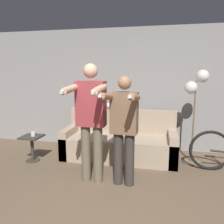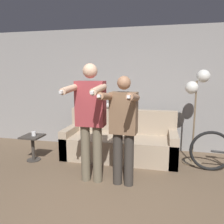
{
  "view_description": "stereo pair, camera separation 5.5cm",
  "coord_description": "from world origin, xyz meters",
  "px_view_note": "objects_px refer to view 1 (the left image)",
  "views": [
    {
      "loc": [
        0.62,
        -1.73,
        1.63
      ],
      "look_at": [
        -0.11,
        1.8,
        1.01
      ],
      "focal_mm": 35.0,
      "sensor_mm": 36.0,
      "label": 1
    },
    {
      "loc": [
        0.68,
        -1.72,
        1.63
      ],
      "look_at": [
        -0.11,
        1.8,
        1.01
      ],
      "focal_mm": 35.0,
      "sensor_mm": 36.0,
      "label": 2
    }
  ],
  "objects_px": {
    "cat": "(113,105)",
    "floor_lamp": "(196,91)",
    "person_left": "(91,116)",
    "side_table": "(32,143)",
    "cup": "(33,134)",
    "couch": "(119,143)",
    "person_right": "(124,125)"
  },
  "relations": [
    {
      "from": "floor_lamp",
      "to": "cat",
      "type": "bearing_deg",
      "value": 170.05
    },
    {
      "from": "person_right",
      "to": "cat",
      "type": "relative_size",
      "value": 3.43
    },
    {
      "from": "cat",
      "to": "cup",
      "type": "bearing_deg",
      "value": -149.71
    },
    {
      "from": "cat",
      "to": "floor_lamp",
      "type": "height_order",
      "value": "floor_lamp"
    },
    {
      "from": "person_right",
      "to": "cup",
      "type": "bearing_deg",
      "value": 166.3
    },
    {
      "from": "person_left",
      "to": "side_table",
      "type": "distance_m",
      "value": 1.61
    },
    {
      "from": "person_left",
      "to": "floor_lamp",
      "type": "bearing_deg",
      "value": 34.3
    },
    {
      "from": "floor_lamp",
      "to": "person_left",
      "type": "bearing_deg",
      "value": -146.15
    },
    {
      "from": "cat",
      "to": "floor_lamp",
      "type": "distance_m",
      "value": 1.61
    },
    {
      "from": "person_right",
      "to": "floor_lamp",
      "type": "distance_m",
      "value": 1.62
    },
    {
      "from": "couch",
      "to": "side_table",
      "type": "relative_size",
      "value": 4.45
    },
    {
      "from": "couch",
      "to": "cup",
      "type": "xyz_separation_m",
      "value": [
        -1.55,
        -0.51,
        0.24
      ]
    },
    {
      "from": "couch",
      "to": "cat",
      "type": "distance_m",
      "value": 0.78
    },
    {
      "from": "couch",
      "to": "side_table",
      "type": "xyz_separation_m",
      "value": [
        -1.59,
        -0.51,
        0.05
      ]
    },
    {
      "from": "side_table",
      "to": "cup",
      "type": "relative_size",
      "value": 6.0
    },
    {
      "from": "couch",
      "to": "cat",
      "type": "relative_size",
      "value": 4.63
    },
    {
      "from": "couch",
      "to": "person_left",
      "type": "xyz_separation_m",
      "value": [
        -0.25,
        -1.07,
        0.74
      ]
    },
    {
      "from": "floor_lamp",
      "to": "cup",
      "type": "height_order",
      "value": "floor_lamp"
    },
    {
      "from": "cup",
      "to": "cat",
      "type": "bearing_deg",
      "value": 30.29
    },
    {
      "from": "floor_lamp",
      "to": "side_table",
      "type": "relative_size",
      "value": 3.5
    },
    {
      "from": "person_left",
      "to": "floor_lamp",
      "type": "xyz_separation_m",
      "value": [
        1.62,
        1.08,
        0.3
      ]
    },
    {
      "from": "person_left",
      "to": "floor_lamp",
      "type": "distance_m",
      "value": 1.97
    },
    {
      "from": "cup",
      "to": "person_left",
      "type": "bearing_deg",
      "value": -22.98
    },
    {
      "from": "floor_lamp",
      "to": "cup",
      "type": "distance_m",
      "value": 3.08
    },
    {
      "from": "person_right",
      "to": "side_table",
      "type": "bearing_deg",
      "value": 166.61
    },
    {
      "from": "side_table",
      "to": "cup",
      "type": "xyz_separation_m",
      "value": [
        0.04,
        0.0,
        0.19
      ]
    },
    {
      "from": "couch",
      "to": "cup",
      "type": "height_order",
      "value": "couch"
    },
    {
      "from": "person_left",
      "to": "cat",
      "type": "height_order",
      "value": "person_left"
    },
    {
      "from": "side_table",
      "to": "floor_lamp",
      "type": "bearing_deg",
      "value": 10.16
    },
    {
      "from": "cup",
      "to": "couch",
      "type": "bearing_deg",
      "value": 18.24
    },
    {
      "from": "person_left",
      "to": "person_right",
      "type": "height_order",
      "value": "person_left"
    },
    {
      "from": "floor_lamp",
      "to": "cup",
      "type": "xyz_separation_m",
      "value": [
        -2.92,
        -0.53,
        -0.8
      ]
    }
  ]
}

